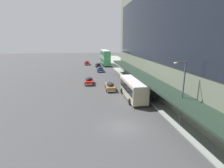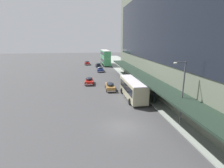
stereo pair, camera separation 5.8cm
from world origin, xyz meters
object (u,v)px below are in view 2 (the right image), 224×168
transit_bus_kerbside_front (105,57)px  sedan_lead_near (100,69)px  sedan_lead_mid (87,63)px  sedan_oncoming_front (98,65)px  pedestrian_at_kerb (155,95)px  street_lamp (182,90)px  transit_bus_kerbside_rear (133,88)px  sedan_second_near (110,86)px  sedan_second_mid (89,81)px

transit_bus_kerbside_front → sedan_lead_near: bearing=-103.0°
sedan_lead_mid → sedan_oncoming_front: sedan_oncoming_front is taller
sedan_lead_mid → pedestrian_at_kerb: pedestrian_at_kerb is taller
sedan_lead_mid → street_lamp: 55.07m
sedan_lead_mid → pedestrian_at_kerb: (10.05, -45.98, 0.41)m
transit_bus_kerbside_rear → sedan_lead_mid: bearing=99.2°
street_lamp → sedan_lead_mid: bearing=100.2°
sedan_second_near → sedan_oncoming_front: bearing=89.9°
sedan_second_near → transit_bus_kerbside_rear: bearing=-62.1°
transit_bus_kerbside_rear → street_lamp: (2.69, -10.63, 2.62)m
sedan_second_mid → street_lamp: 24.38m
sedan_second_mid → sedan_oncoming_front: (4.13, 24.72, 0.03)m
transit_bus_kerbside_rear → sedan_lead_mid: transit_bus_kerbside_rear is taller
transit_bus_kerbside_rear → sedan_lead_mid: (-7.02, 43.45, -1.12)m
transit_bus_kerbside_front → sedan_second_mid: bearing=-103.8°
sedan_second_near → sedan_lead_near: bearing=90.1°
sedan_lead_near → street_lamp: (5.82, -37.56, 3.73)m
sedan_second_near → street_lamp: 17.85m
transit_bus_kerbside_front → sedan_second_near: size_ratio=2.34×
sedan_lead_mid → sedan_second_mid: (-0.16, -32.09, 0.01)m
transit_bus_kerbside_front → sedan_lead_mid: bearing=164.0°
sedan_oncoming_front → street_lamp: bearing=-83.0°
pedestrian_at_kerb → sedan_lead_mid: bearing=102.3°
transit_bus_kerbside_rear → sedan_oncoming_front: size_ratio=2.14×
sedan_second_near → pedestrian_at_kerb: size_ratio=2.65×
sedan_lead_near → street_lamp: size_ratio=0.57×
sedan_lead_mid → pedestrian_at_kerb: size_ratio=2.38×
sedan_second_near → sedan_oncoming_front: size_ratio=1.10×
sedan_second_mid → transit_bus_kerbside_front: bearing=76.2°
sedan_lead_near → sedan_oncoming_front: size_ratio=0.97×
sedan_lead_near → transit_bus_kerbside_rear: bearing=-83.4°
transit_bus_kerbside_rear → sedan_oncoming_front: transit_bus_kerbside_rear is taller
transit_bus_kerbside_rear → sedan_second_mid: bearing=122.3°
street_lamp → sedan_lead_near: bearing=98.8°
pedestrian_at_kerb → street_lamp: street_lamp is taller
sedan_lead_mid → sedan_lead_near: 16.97m
transit_bus_kerbside_rear → sedan_lead_near: (-3.13, 26.93, -1.11)m
sedan_second_mid → sedan_oncoming_front: 25.06m
sedan_second_mid → sedan_lead_near: size_ratio=1.01×
transit_bus_kerbside_front → sedan_lead_near: 15.02m
pedestrian_at_kerb → sedan_second_near: bearing=126.2°
sedan_oncoming_front → sedan_second_mid: bearing=-99.5°
sedan_lead_near → sedan_lead_mid: bearing=103.2°
sedan_lead_mid → sedan_lead_near: bearing=-76.8°
sedan_oncoming_front → pedestrian_at_kerb: bearing=-81.1°
sedan_lead_mid → sedan_second_mid: 32.09m
sedan_lead_near → sedan_second_near: bearing=-89.9°
transit_bus_kerbside_rear → sedan_second_mid: transit_bus_kerbside_rear is taller
transit_bus_kerbside_front → transit_bus_kerbside_rear: 41.40m
transit_bus_kerbside_front → street_lamp: bearing=-87.3°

